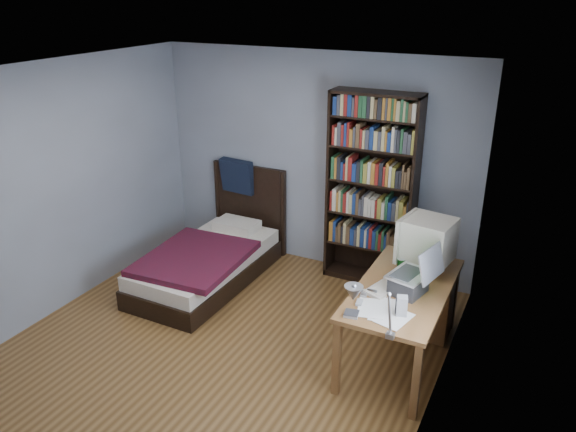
# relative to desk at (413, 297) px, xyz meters

# --- Properties ---
(room) EXTENTS (4.20, 4.24, 2.50)m
(room) POSITION_rel_desk_xyz_m (-1.48, -1.06, 0.84)
(room) COLOR brown
(room) RESTS_ON ground
(desk) EXTENTS (0.75, 1.50, 0.73)m
(desk) POSITION_rel_desk_xyz_m (0.00, 0.00, 0.00)
(desk) COLOR brown
(desk) RESTS_ON floor
(crt_monitor) EXTENTS (0.49, 0.45, 0.50)m
(crt_monitor) POSITION_rel_desk_xyz_m (0.07, 0.01, 0.60)
(crt_monitor) COLOR beige
(crt_monitor) RESTS_ON desk
(laptop) EXTENTS (0.43, 0.42, 0.44)m
(laptop) POSITION_rel_desk_xyz_m (0.07, -0.49, 0.44)
(laptop) COLOR #2D2D30
(laptop) RESTS_ON desk
(desk_lamp) EXTENTS (0.24, 0.53, 0.63)m
(desk_lamp) POSITION_rel_desk_xyz_m (-0.00, -1.57, 0.83)
(desk_lamp) COLOR #99999E
(desk_lamp) RESTS_ON desk
(keyboard) EXTENTS (0.29, 0.46, 0.04)m
(keyboard) POSITION_rel_desk_xyz_m (-0.13, -0.50, 0.33)
(keyboard) COLOR #C1B5A1
(keyboard) RESTS_ON desk
(speaker) EXTENTS (0.10, 0.10, 0.16)m
(speaker) POSITION_rel_desk_xyz_m (0.10, -0.86, 0.40)
(speaker) COLOR #98989A
(speaker) RESTS_ON desk
(soda_can) EXTENTS (0.07, 0.07, 0.13)m
(soda_can) POSITION_rel_desk_xyz_m (-0.10, -0.16, 0.38)
(soda_can) COLOR #06330F
(soda_can) RESTS_ON desk
(mouse) EXTENTS (0.06, 0.11, 0.04)m
(mouse) POSITION_rel_desk_xyz_m (-0.03, -0.10, 0.34)
(mouse) COLOR silver
(mouse) RESTS_ON desk
(phone_silver) EXTENTS (0.08, 0.12, 0.02)m
(phone_silver) POSITION_rel_desk_xyz_m (-0.26, -0.69, 0.33)
(phone_silver) COLOR silver
(phone_silver) RESTS_ON desk
(phone_grey) EXTENTS (0.06, 0.10, 0.02)m
(phone_grey) POSITION_rel_desk_xyz_m (-0.25, -0.84, 0.33)
(phone_grey) COLOR #98989A
(phone_grey) RESTS_ON desk
(external_drive) EXTENTS (0.13, 0.13, 0.02)m
(external_drive) POSITION_rel_desk_xyz_m (-0.24, -1.03, 0.33)
(external_drive) COLOR #98989A
(external_drive) RESTS_ON desk
(bookshelf) EXTENTS (0.96, 0.30, 2.14)m
(bookshelf) POSITION_rel_desk_xyz_m (-0.74, 0.88, 0.66)
(bookshelf) COLOR black
(bookshelf) RESTS_ON floor
(bed) EXTENTS (1.06, 2.02, 1.16)m
(bed) POSITION_rel_desk_xyz_m (-2.35, 0.08, -0.15)
(bed) COLOR black
(bed) RESTS_ON floor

